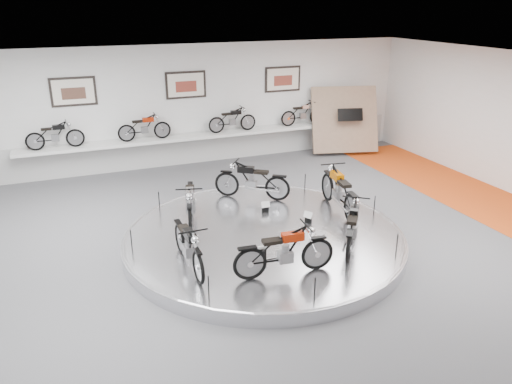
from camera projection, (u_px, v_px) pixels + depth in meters
name	position (u px, v px, depth m)	size (l,w,h in m)	color
floor	(269.00, 250.00, 11.28)	(16.00, 16.00, 0.00)	#545456
ceiling	(271.00, 70.00, 9.85)	(16.00, 16.00, 0.00)	white
wall_back	(187.00, 106.00, 16.63)	(16.00, 16.00, 0.00)	white
orange_carpet_strip	(497.00, 207.00, 13.65)	(2.40, 12.60, 0.01)	#C84015
dado_band	(189.00, 148.00, 17.13)	(15.68, 0.04, 1.10)	#BCBCBA
display_platform	(264.00, 239.00, 11.49)	(6.40, 6.40, 0.30)	silver
platform_rim	(264.00, 234.00, 11.45)	(6.40, 6.40, 0.10)	#B2B2BA
shelf	(190.00, 137.00, 16.73)	(11.00, 0.55, 0.10)	silver
poster_left	(73.00, 92.00, 15.13)	(1.35, 0.06, 0.88)	silver
poster_center	(186.00, 85.00, 16.34)	(1.35, 0.06, 0.88)	silver
poster_right	(283.00, 79.00, 17.56)	(1.35, 0.06, 0.88)	silver
display_panel	(345.00, 120.00, 18.07)	(2.40, 0.12, 2.40)	#94775E
shelf_bike_a	(55.00, 137.00, 15.12)	(1.22, 0.42, 0.73)	black
shelf_bike_b	(145.00, 129.00, 16.06)	(1.22, 0.42, 0.73)	#961E05
shelf_bike_c	(232.00, 121.00, 17.10)	(1.22, 0.42, 0.73)	black
shelf_bike_d	(303.00, 115.00, 18.04)	(1.22, 0.42, 0.73)	silver
bike_a	(339.00, 190.00, 12.42)	(1.92, 0.68, 1.13)	#AD5400
bike_b	(252.00, 180.00, 13.26)	(1.75, 0.62, 1.03)	black
bike_c	(190.00, 202.00, 11.79)	(1.77, 0.62, 1.04)	silver
bike_d	(188.00, 245.00, 9.81)	(1.67, 0.59, 0.98)	black
bike_e	(284.00, 251.00, 9.53)	(1.73, 0.61, 1.02)	#961E05
bike_f	(353.00, 226.00, 10.59)	(1.73, 0.61, 1.02)	black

